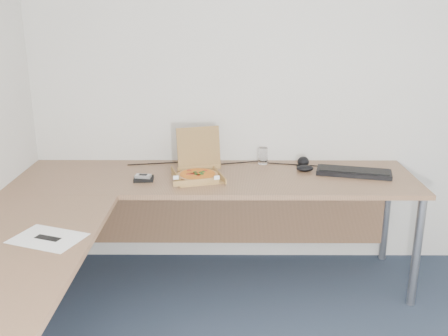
{
  "coord_description": "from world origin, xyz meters",
  "views": [
    {
      "loc": [
        -0.43,
        -1.64,
        1.73
      ],
      "look_at": [
        -0.45,
        1.28,
        0.82
      ],
      "focal_mm": 40.77,
      "sensor_mm": 36.0,
      "label": 1
    }
  ],
  "objects_px": {
    "wallet": "(144,179)",
    "drinking_glass": "(263,156)",
    "pizza_box": "(198,172)",
    "desk": "(156,205)",
    "keyboard": "(354,172)"
  },
  "relations": [
    {
      "from": "wallet",
      "to": "drinking_glass",
      "type": "bearing_deg",
      "value": 20.83
    },
    {
      "from": "keyboard",
      "to": "wallet",
      "type": "xyz_separation_m",
      "value": [
        -1.32,
        -0.12,
        -0.0
      ]
    },
    {
      "from": "pizza_box",
      "to": "desk",
      "type": "bearing_deg",
      "value": -134.89
    },
    {
      "from": "desk",
      "to": "pizza_box",
      "type": "relative_size",
      "value": 7.63
    },
    {
      "from": "drinking_glass",
      "to": "wallet",
      "type": "bearing_deg",
      "value": -154.8
    },
    {
      "from": "keyboard",
      "to": "wallet",
      "type": "bearing_deg",
      "value": -160.59
    },
    {
      "from": "desk",
      "to": "keyboard",
      "type": "relative_size",
      "value": 5.41
    },
    {
      "from": "desk",
      "to": "wallet",
      "type": "distance_m",
      "value": 0.36
    },
    {
      "from": "drinking_glass",
      "to": "wallet",
      "type": "relative_size",
      "value": 0.94
    },
    {
      "from": "pizza_box",
      "to": "keyboard",
      "type": "relative_size",
      "value": 0.71
    },
    {
      "from": "desk",
      "to": "pizza_box",
      "type": "height_order",
      "value": "pizza_box"
    },
    {
      "from": "desk",
      "to": "drinking_glass",
      "type": "xyz_separation_m",
      "value": [
        0.64,
        0.69,
        0.09
      ]
    },
    {
      "from": "pizza_box",
      "to": "keyboard",
      "type": "distance_m",
      "value": 0.99
    },
    {
      "from": "pizza_box",
      "to": "wallet",
      "type": "relative_size",
      "value": 2.75
    },
    {
      "from": "pizza_box",
      "to": "keyboard",
      "type": "bearing_deg",
      "value": -12.76
    }
  ]
}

